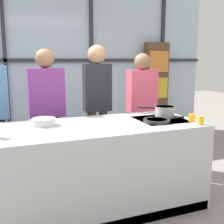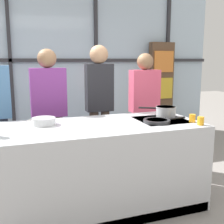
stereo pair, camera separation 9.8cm
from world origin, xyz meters
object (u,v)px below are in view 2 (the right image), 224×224
spectator_center_right (99,99)px  saucepan (166,111)px  frying_pan (157,121)px  juice_glass_far (192,118)px  white_plate (41,121)px  spectator_far_right (144,103)px  juice_glass_near (201,121)px  mixing_bowl (44,121)px  spectator_center_left (49,107)px

spectator_center_right → saucepan: spectator_center_right is taller
frying_pan → juice_glass_far: juice_glass_far is taller
juice_glass_far → white_plate: bearing=159.2°
spectator_far_right → juice_glass_far: (0.01, -1.13, 0.01)m
juice_glass_near → white_plate: bearing=154.7°
mixing_bowl → spectator_far_right: bearing=26.7°
frying_pan → saucepan: saucepan is taller
saucepan → juice_glass_far: saucepan is taller
frying_pan → saucepan: size_ratio=1.28×
saucepan → spectator_center_left: bearing=147.7°
spectator_far_right → mixing_bowl: (-1.48, -0.74, 0.00)m
spectator_far_right → mixing_bowl: spectator_far_right is taller
spectator_far_right → juice_glass_near: (0.01, -1.27, 0.01)m
juice_glass_far → spectator_center_right: bearing=121.0°
spectator_far_right → juice_glass_far: size_ratio=19.19×
spectator_center_left → frying_pan: 1.43m
frying_pan → mixing_bowl: bearing=165.8°
frying_pan → white_plate: bearing=157.8°
white_plate → frying_pan: bearing=-22.2°
mixing_bowl → juice_glass_near: size_ratio=2.76×
spectator_far_right → saucepan: bearing=82.2°
spectator_center_left → saucepan: bearing=147.7°
spectator_center_left → juice_glass_far: spectator_center_left is taller
spectator_center_left → white_plate: spectator_center_left is taller
saucepan → mixing_bowl: size_ratio=1.67×
frying_pan → juice_glass_near: bearing=-34.2°
white_plate → saucepan: bearing=-9.0°
spectator_far_right → saucepan: size_ratio=4.17×
spectator_far_right → saucepan: (-0.11, -0.78, 0.03)m
saucepan → white_plate: 1.40m
spectator_far_right → juice_glass_near: spectator_far_right is taller
saucepan → mixing_bowl: bearing=178.5°
juice_glass_near → spectator_center_left: bearing=136.7°
spectator_center_left → mixing_bowl: bearing=79.2°
spectator_center_right → juice_glass_near: size_ratio=20.37×
white_plate → juice_glass_near: (1.50, -0.71, 0.04)m
spectator_center_right → mixing_bowl: spectator_center_right is taller
spectator_far_right → frying_pan: 1.09m
frying_pan → white_plate: frying_pan is taller
spectator_center_left → juice_glass_near: (1.35, -1.27, -0.01)m
mixing_bowl → white_plate: bearing=94.9°
spectator_center_left → spectator_far_right: spectator_center_left is taller
spectator_center_left → spectator_center_right: bearing=-180.0°
frying_pan → spectator_far_right: bearing=71.5°
spectator_far_right → spectator_center_left: bearing=0.0°
spectator_center_left → spectator_center_right: (0.67, 0.00, 0.08)m
white_plate → juice_glass_far: 1.61m
juice_glass_far → mixing_bowl: bearing=165.4°
white_plate → mixing_bowl: (0.02, -0.18, 0.03)m
frying_pan → juice_glass_near: size_ratio=5.92×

